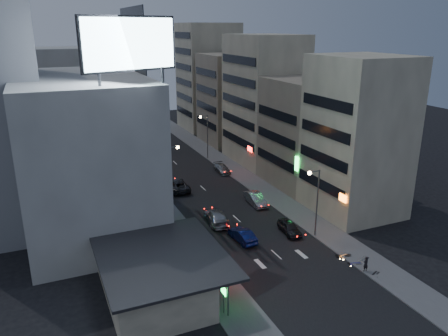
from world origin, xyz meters
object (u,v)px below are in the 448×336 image
parked_car_right_far (222,169)px  road_car_blue (242,235)px  parked_car_left (177,185)px  road_car_silver (217,217)px  scooter_silver_a (365,251)px  parked_car_right_mid (255,199)px  parked_car_right_near (289,228)px  scooter_black_a (376,266)px  scooter_black_b (350,249)px  scooter_blue (361,258)px  scooter_silver_b (348,248)px  person (366,264)px

parked_car_right_far → road_car_blue: 24.64m
parked_car_left → road_car_silver: 12.82m
scooter_silver_a → parked_car_right_mid: bearing=-11.0°
parked_car_right_near → scooter_silver_a: parked_car_right_near is taller
parked_car_right_far → scooter_silver_a: size_ratio=2.26×
road_car_blue → scooter_black_a: road_car_blue is taller
parked_car_left → scooter_black_b: bearing=114.5°
scooter_blue → road_car_silver: bearing=55.7°
road_car_silver → scooter_black_a: road_car_silver is taller
parked_car_right_near → scooter_silver_b: (3.12, -6.72, -0.00)m
scooter_black_a → scooter_silver_b: size_ratio=0.84×
parked_car_right_near → scooter_silver_b: size_ratio=2.17×
scooter_silver_b → road_car_silver: bearing=27.7°
parked_car_right_far → scooter_black_b: bearing=-83.8°
parked_car_right_near → road_car_silver: (-6.75, 6.05, 0.10)m
parked_car_right_mid → road_car_blue: bearing=-121.5°
parked_car_left → scooter_blue: size_ratio=3.65×
road_car_silver → scooter_silver_a: road_car_silver is taller
parked_car_right_near → parked_car_right_far: 23.91m
parked_car_right_near → scooter_black_a: parked_car_right_near is taller
parked_car_right_mid → scooter_blue: (2.69, -18.31, -0.17)m
road_car_silver → scooter_blue: bearing=132.5°
scooter_black_a → scooter_black_b: size_ratio=0.86×
parked_car_right_mid → person: size_ratio=3.00×
parked_car_left → scooter_blue: bearing=113.1°
parked_car_left → person: person is taller
parked_car_right_near → scooter_black_b: size_ratio=2.22×
parked_car_right_mid → person: person is taller
road_car_silver → scooter_blue: 17.85m
parked_car_right_far → road_car_blue: bearing=-104.4°
person → scooter_silver_a: (1.94, 2.35, -0.18)m
road_car_blue → parked_car_right_mid: bearing=-129.3°
parked_car_right_far → road_car_silver: (-8.40, -17.80, 0.16)m
road_car_silver → scooter_blue: size_ratio=3.46×
parked_car_left → road_car_blue: (1.82, -18.42, -0.10)m
scooter_black_b → parked_car_right_far: bearing=15.5°
parked_car_left → person: 30.90m
parked_car_right_near → road_car_blue: 5.96m
scooter_black_a → scooter_blue: scooter_black_a is taller
parked_car_right_mid → parked_car_left: (-8.15, 9.38, 0.04)m
parked_car_right_near → parked_car_left: size_ratio=0.71×
parked_car_right_mid → parked_car_right_far: 14.46m
parked_car_right_near → road_car_blue: bearing=-177.2°
parked_car_right_near → person: person is taller
person → parked_car_right_near: bearing=-79.2°
parked_car_right_near → scooter_black_b: (3.11, -7.01, -0.02)m
parked_car_right_far → scooter_silver_a: 31.98m
parked_car_right_far → scooter_blue: (1.43, -32.71, -0.04)m
scooter_silver_a → person: bearing=116.9°
parked_car_left → scooter_black_a: size_ratio=3.63×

